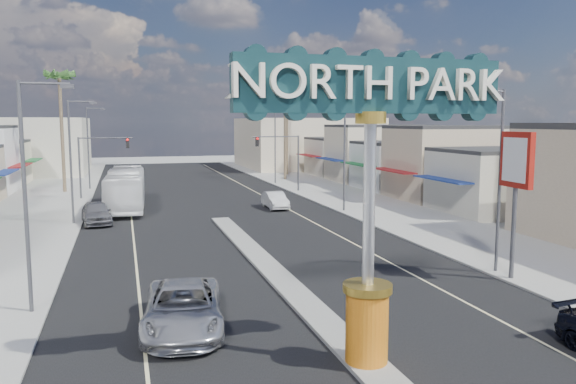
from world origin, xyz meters
TOP-DOWN VIEW (x-y plane):
  - ground at (0.00, 30.00)m, footprint 160.00×160.00m
  - road at (0.00, 30.00)m, footprint 20.00×120.00m
  - median_island at (0.00, 14.00)m, footprint 1.30×30.00m
  - sidewalk_left at (-14.00, 30.00)m, footprint 8.00×120.00m
  - sidewalk_right at (14.00, 30.00)m, footprint 8.00×120.00m
  - storefront_row_right at (24.00, 43.00)m, footprint 12.00×42.00m
  - backdrop_far_left at (-22.00, 75.00)m, footprint 20.00×20.00m
  - backdrop_far_right at (22.00, 75.00)m, footprint 20.00×20.00m
  - gateway_sign at (0.00, 1.98)m, footprint 8.20×1.50m
  - traffic_signal_left at (-9.18, 43.99)m, footprint 5.09×0.45m
  - traffic_signal_right at (9.18, 43.99)m, footprint 5.09×0.45m
  - streetlight_l_near at (-10.43, 10.00)m, footprint 2.03×0.22m
  - streetlight_l_mid at (-10.43, 30.00)m, footprint 2.03×0.22m
  - streetlight_l_far at (-10.43, 52.00)m, footprint 2.03×0.22m
  - streetlight_r_near at (10.43, 10.00)m, footprint 2.03×0.22m
  - streetlight_r_mid at (10.43, 30.00)m, footprint 2.03×0.22m
  - streetlight_r_far at (10.43, 52.00)m, footprint 2.03×0.22m
  - palm_left_far at (-13.00, 50.00)m, footprint 2.60×2.60m
  - palm_right_mid at (13.00, 56.00)m, footprint 2.60×2.60m
  - palm_right_far at (15.00, 62.00)m, footprint 2.60×2.60m
  - suv_left at (-5.08, 6.63)m, footprint 3.46×6.25m
  - car_parked_left at (-9.00, 29.90)m, footprint 2.53×5.07m
  - car_parked_right at (5.54, 33.31)m, footprint 1.54×4.37m
  - city_bus at (-6.85, 36.55)m, footprint 3.52×12.65m
  - bank_pylon_sign at (10.49, 8.72)m, footprint 0.39×2.16m

SIDE VIEW (x-z plane):
  - ground at x=0.00m, z-range 0.00..0.00m
  - road at x=0.00m, z-range 0.00..0.01m
  - sidewalk_left at x=-14.00m, z-range 0.00..0.12m
  - sidewalk_right at x=14.00m, z-range 0.00..0.12m
  - median_island at x=0.00m, z-range 0.00..0.16m
  - car_parked_right at x=5.54m, z-range 0.00..1.44m
  - suv_left at x=-5.08m, z-range 0.00..1.66m
  - car_parked_left at x=-9.00m, z-range 0.00..1.66m
  - city_bus at x=-6.85m, z-range 0.00..3.49m
  - storefront_row_right at x=24.00m, z-range 0.00..6.00m
  - backdrop_far_left at x=-22.00m, z-range 0.00..8.00m
  - backdrop_far_right at x=22.00m, z-range 0.00..8.00m
  - traffic_signal_left at x=-9.18m, z-range 1.27..7.27m
  - traffic_signal_right at x=9.18m, z-range 1.27..7.27m
  - streetlight_l_near at x=-10.43m, z-range 0.57..9.57m
  - streetlight_l_mid at x=-10.43m, z-range 0.57..9.57m
  - streetlight_l_far at x=-10.43m, z-range 0.57..9.57m
  - streetlight_r_near at x=10.43m, z-range 0.57..9.57m
  - streetlight_r_mid at x=10.43m, z-range 0.57..9.57m
  - streetlight_r_far at x=10.43m, z-range 0.57..9.57m
  - bank_pylon_sign at x=10.49m, z-range 1.89..8.78m
  - gateway_sign at x=0.00m, z-range 1.35..10.50m
  - palm_right_mid at x=13.00m, z-range 4.55..16.65m
  - palm_left_far at x=-13.00m, z-range 4.95..18.05m
  - palm_right_far at x=15.00m, z-range 5.34..19.44m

